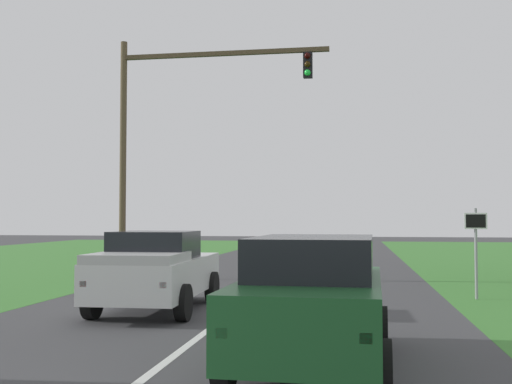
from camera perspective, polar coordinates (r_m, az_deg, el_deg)
The scene contains 5 objects.
ground_plane at distance 14.86m, azimuth -2.08°, elevation -10.97°, with size 120.00×120.00×0.00m, color #424244.
red_suv_near at distance 9.35m, azimuth 5.33°, elevation -9.75°, with size 2.34×4.68×1.92m.
pickup_truck_lead at distance 14.91m, azimuth -9.27°, elevation -7.17°, with size 2.39×4.92×1.89m.
traffic_light at distance 22.78m, azimuth -7.84°, elevation 6.51°, with size 7.73×0.40×8.77m.
keep_moving_sign at distance 17.79m, azimuth 19.75°, elevation -4.29°, with size 0.60×0.09×2.48m.
Camera 1 is at (2.88, -4.40, 2.20)m, focal length 43.05 mm.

